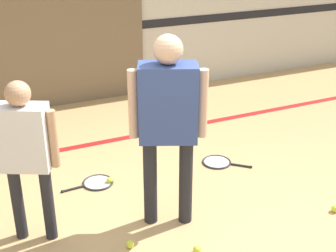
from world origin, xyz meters
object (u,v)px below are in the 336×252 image
person_instructor (168,113)px  tennis_ball_stray_left (130,244)px  tennis_ball_by_spare_racket (110,180)px  racket_spare_on_floor (96,183)px  tennis_ball_stray_right (335,209)px  person_student_left (25,146)px  tennis_ball_near_instructor (197,249)px  racket_second_spare (218,162)px

person_instructor → tennis_ball_stray_left: bearing=-130.4°
tennis_ball_by_spare_racket → tennis_ball_stray_left: same height
tennis_ball_by_spare_racket → racket_spare_on_floor: bearing=160.1°
racket_spare_on_floor → tennis_ball_stray_right: (1.83, -1.38, 0.02)m
racket_spare_on_floor → tennis_ball_stray_right: 2.29m
person_student_left → tennis_ball_stray_left: person_student_left is taller
person_student_left → tennis_ball_stray_right: person_student_left is taller
person_student_left → tennis_ball_by_spare_racket: bearing=61.4°
tennis_ball_stray_right → tennis_ball_near_instructor: bearing=179.4°
racket_second_spare → tennis_ball_near_instructor: (-0.91, -1.23, 0.02)m
person_instructor → tennis_ball_stray_left: person_instructor is taller
tennis_ball_near_instructor → tennis_ball_by_spare_racket: (-0.30, 1.32, 0.00)m
person_student_left → tennis_ball_stray_left: bearing=-8.6°
tennis_ball_by_spare_racket → person_instructor: bearing=-71.7°
person_instructor → racket_spare_on_floor: person_instructor is taller
tennis_ball_by_spare_racket → tennis_ball_near_instructor: bearing=-77.2°
person_student_left → racket_second_spare: bearing=40.0°
racket_second_spare → racket_spare_on_floor: bearing=-143.3°
person_student_left → racket_spare_on_floor: 1.25m
person_instructor → person_student_left: size_ratio=1.21×
tennis_ball_near_instructor → tennis_ball_stray_left: (-0.46, 0.28, 0.00)m
person_instructor → tennis_ball_by_spare_racket: (-0.27, 0.82, -0.99)m
tennis_ball_by_spare_racket → person_student_left: bearing=-145.2°
tennis_ball_by_spare_racket → tennis_ball_stray_left: (-0.16, -1.03, 0.00)m
person_instructor → person_student_left: person_instructor is taller
person_student_left → racket_second_spare: 2.25m
racket_second_spare → tennis_ball_by_spare_racket: bearing=-141.7°
racket_second_spare → tennis_ball_by_spare_racket: tennis_ball_by_spare_racket is taller
tennis_ball_near_instructor → tennis_ball_stray_right: size_ratio=1.00×
tennis_ball_near_instructor → tennis_ball_stray_left: same height
person_instructor → person_student_left: 1.13m
racket_second_spare → tennis_ball_stray_left: 1.67m
person_student_left → tennis_ball_stray_right: (2.52, -0.76, -0.81)m
tennis_ball_stray_right → racket_spare_on_floor: bearing=143.0°
racket_spare_on_floor → tennis_ball_by_spare_racket: size_ratio=8.30×
person_instructor → racket_second_spare: person_instructor is taller
person_student_left → tennis_ball_near_instructor: (1.12, -0.75, -0.81)m
racket_spare_on_floor → tennis_ball_stray_left: 1.08m
racket_second_spare → tennis_ball_stray_right: 1.34m
tennis_ball_near_instructor → racket_spare_on_floor: bearing=107.4°
tennis_ball_stray_left → tennis_ball_by_spare_racket: bearing=81.0°
person_student_left → tennis_ball_by_spare_racket: person_student_left is taller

